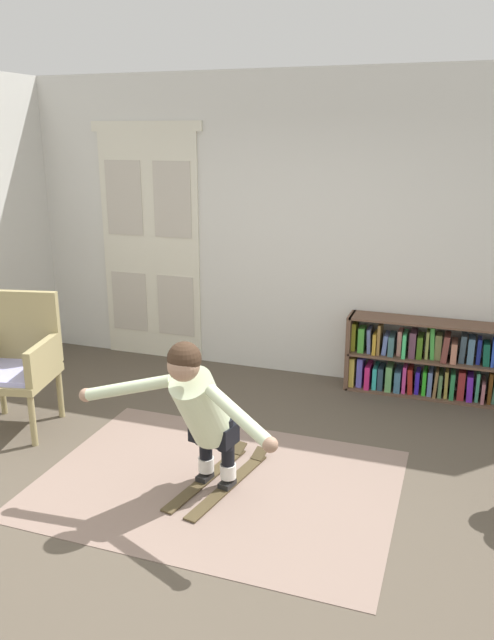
# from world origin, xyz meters

# --- Properties ---
(ground_plane) EXTENTS (7.20, 7.20, 0.00)m
(ground_plane) POSITION_xyz_m (0.00, 0.00, 0.00)
(ground_plane) COLOR #50463A
(back_wall) EXTENTS (6.00, 0.10, 2.90)m
(back_wall) POSITION_xyz_m (0.00, 2.60, 1.45)
(back_wall) COLOR silver
(back_wall) RESTS_ON ground
(double_door) EXTENTS (1.22, 0.05, 2.45)m
(double_door) POSITION_xyz_m (-1.71, 2.54, 1.23)
(double_door) COLOR beige
(double_door) RESTS_ON ground
(rug) EXTENTS (2.43, 1.78, 0.01)m
(rug) POSITION_xyz_m (-0.09, 0.32, 0.00)
(rug) COLOR gray
(rug) RESTS_ON ground
(bookshelf) EXTENTS (1.74, 0.30, 0.71)m
(bookshelf) POSITION_xyz_m (1.28, 2.39, 0.32)
(bookshelf) COLOR brown
(bookshelf) RESTS_ON ground
(wicker_chair) EXTENTS (0.71, 0.71, 1.10)m
(wicker_chair) POSITION_xyz_m (-1.96, 0.64, 0.58)
(wicker_chair) COLOR #9B8C5D
(wicker_chair) RESTS_ON ground
(skis_pair) EXTENTS (0.44, 1.00, 0.07)m
(skis_pair) POSITION_xyz_m (-0.08, 0.35, 0.02)
(skis_pair) COLOR #483B24
(skis_pair) RESTS_ON rug
(person_skier) EXTENTS (1.43, 0.78, 1.06)m
(person_skier) POSITION_xyz_m (-0.12, 0.13, 0.66)
(person_skier) COLOR white
(person_skier) RESTS_ON skis_pair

